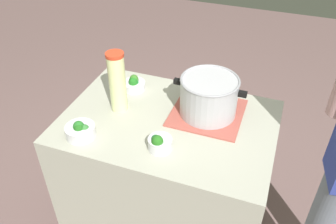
# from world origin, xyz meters

# --- Properties ---
(counter_slab) EXTENTS (1.01, 0.70, 0.91)m
(counter_slab) POSITION_xyz_m (0.00, 0.00, 0.46)
(counter_slab) COLOR #ACAC99
(counter_slab) RESTS_ON ground_plane
(dish_cloth) EXTENTS (0.34, 0.34, 0.01)m
(dish_cloth) POSITION_xyz_m (0.16, 0.12, 0.92)
(dish_cloth) COLOR #AE5145
(dish_cloth) RESTS_ON counter_slab
(cooking_pot) EXTENTS (0.35, 0.28, 0.19)m
(cooking_pot) POSITION_xyz_m (0.16, 0.12, 1.02)
(cooking_pot) COLOR #B7B7BC
(cooking_pot) RESTS_ON dish_cloth
(lemonade_pitcher) EXTENTS (0.09, 0.09, 0.31)m
(lemonade_pitcher) POSITION_xyz_m (-0.26, 0.01, 1.07)
(lemonade_pitcher) COLOR #EBF3A4
(lemonade_pitcher) RESTS_ON counter_slab
(broccoli_bowl_front) EXTENTS (0.11, 0.11, 0.08)m
(broccoli_bowl_front) POSITION_xyz_m (0.03, -0.20, 0.95)
(broccoli_bowl_front) COLOR silver
(broccoli_bowl_front) RESTS_ON counter_slab
(broccoli_bowl_center) EXTENTS (0.13, 0.13, 0.08)m
(broccoli_bowl_center) POSITION_xyz_m (-0.33, -0.24, 0.94)
(broccoli_bowl_center) COLOR silver
(broccoli_bowl_center) RESTS_ON counter_slab
(broccoli_bowl_back) EXTENTS (0.12, 0.12, 0.08)m
(broccoli_bowl_back) POSITION_xyz_m (-0.26, 0.19, 0.94)
(broccoli_bowl_back) COLOR silver
(broccoli_bowl_back) RESTS_ON counter_slab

